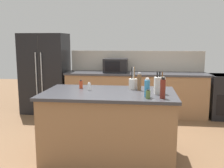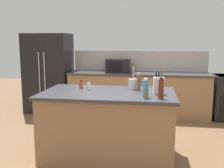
% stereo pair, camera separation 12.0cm
% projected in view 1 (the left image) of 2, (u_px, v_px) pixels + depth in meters
% --- Properties ---
extents(ground_plane, '(14.00, 14.00, 0.00)m').
position_uv_depth(ground_plane, '(109.00, 157.00, 3.71)').
color(ground_plane, brown).
extents(back_counter_run, '(3.05, 0.66, 0.94)m').
position_uv_depth(back_counter_run, '(136.00, 94.00, 5.76)').
color(back_counter_run, '#936B47').
rests_on(back_counter_run, ground_plane).
extents(wall_backsplash, '(3.01, 0.03, 0.46)m').
position_uv_depth(wall_backsplash, '(136.00, 61.00, 5.95)').
color(wall_backsplash, '#B2A899').
rests_on(wall_backsplash, back_counter_run).
extents(kitchen_island, '(1.80, 1.03, 0.94)m').
position_uv_depth(kitchen_island, '(109.00, 125.00, 3.64)').
color(kitchen_island, '#936B47').
rests_on(kitchen_island, ground_plane).
extents(refrigerator, '(1.00, 0.75, 1.78)m').
position_uv_depth(refrigerator, '(45.00, 73.00, 5.98)').
color(refrigerator, black).
rests_on(refrigerator, ground_plane).
extents(microwave, '(0.51, 0.39, 0.30)m').
position_uv_depth(microwave, '(116.00, 66.00, 5.70)').
color(microwave, black).
rests_on(microwave, back_counter_run).
extents(knife_block, '(0.14, 0.12, 0.29)m').
position_uv_depth(knife_block, '(159.00, 85.00, 3.40)').
color(knife_block, beige).
rests_on(knife_block, kitchen_island).
extents(utensil_crock, '(0.12, 0.12, 0.32)m').
position_uv_depth(utensil_crock, '(133.00, 83.00, 3.74)').
color(utensil_crock, beige).
rests_on(utensil_crock, kitchen_island).
extents(spice_jar_oregano, '(0.05, 0.05, 0.11)m').
position_uv_depth(spice_jar_oregano, '(148.00, 94.00, 3.14)').
color(spice_jar_oregano, '#567038').
rests_on(spice_jar_oregano, kitchen_island).
extents(salt_shaker, '(0.05, 0.05, 0.11)m').
position_uv_depth(salt_shaker, '(89.00, 87.00, 3.66)').
color(salt_shaker, silver).
rests_on(salt_shaker, kitchen_island).
extents(pepper_grinder, '(0.06, 0.06, 0.25)m').
position_uv_depth(pepper_grinder, '(139.00, 82.00, 3.66)').
color(pepper_grinder, brown).
rests_on(pepper_grinder, kitchen_island).
extents(spice_jar_paprika, '(0.05, 0.05, 0.12)m').
position_uv_depth(spice_jar_paprika, '(81.00, 84.00, 3.81)').
color(spice_jar_paprika, '#B73D1E').
rests_on(spice_jar_paprika, kitchen_island).
extents(dish_soap_bottle, '(0.07, 0.07, 0.24)m').
position_uv_depth(dish_soap_bottle, '(147.00, 88.00, 3.22)').
color(dish_soap_bottle, '#3384BC').
rests_on(dish_soap_bottle, kitchen_island).
extents(vinegar_bottle, '(0.06, 0.06, 0.26)m').
position_uv_depth(vinegar_bottle, '(163.00, 89.00, 3.13)').
color(vinegar_bottle, maroon).
rests_on(vinegar_bottle, kitchen_island).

